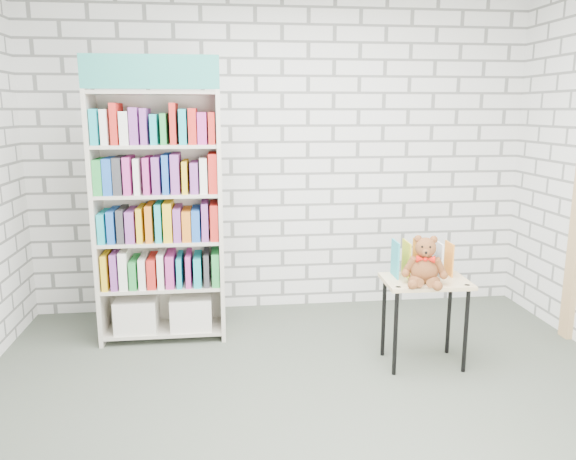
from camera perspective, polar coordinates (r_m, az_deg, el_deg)
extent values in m
plane|color=#454C40|center=(3.63, 3.07, -18.18)|extent=(4.50, 4.50, 0.00)
cube|color=silver|center=(5.13, -0.58, 7.32)|extent=(4.50, 0.02, 2.80)
cube|color=silver|center=(1.29, 19.26, -7.93)|extent=(4.50, 0.02, 2.80)
cube|color=beige|center=(4.61, -18.78, 0.97)|extent=(0.03, 0.38, 1.98)
cube|color=beige|center=(4.51, -6.84, 1.29)|extent=(0.03, 0.38, 1.98)
cube|color=beige|center=(4.72, -12.65, 1.55)|extent=(0.99, 0.02, 1.98)
cube|color=teal|center=(4.29, -13.85, 15.36)|extent=(0.99, 0.02, 0.24)
cube|color=beige|center=(4.79, -12.35, -9.75)|extent=(0.92, 0.36, 0.03)
cube|color=beige|center=(4.67, -12.56, -5.49)|extent=(0.92, 0.36, 0.03)
cube|color=beige|center=(4.57, -12.77, -1.03)|extent=(0.92, 0.36, 0.03)
cube|color=beige|center=(4.51, -12.99, 3.60)|extent=(0.92, 0.36, 0.03)
cube|color=beige|center=(4.47, -13.22, 8.34)|extent=(0.92, 0.36, 0.03)
cube|color=beige|center=(4.46, -13.47, 13.40)|extent=(0.92, 0.36, 0.03)
cube|color=silver|center=(4.77, -15.08, -8.13)|extent=(0.33, 0.32, 0.26)
cube|color=silver|center=(4.73, -9.76, -8.08)|extent=(0.33, 0.32, 0.26)
cube|color=purple|center=(4.62, -12.65, -3.81)|extent=(0.92, 0.32, 0.26)
cube|color=#333338|center=(4.53, -12.87, 0.74)|extent=(0.92, 0.32, 0.26)
cube|color=red|center=(4.48, -13.09, 5.42)|extent=(0.92, 0.32, 0.26)
cube|color=yellow|center=(4.45, -13.33, 10.20)|extent=(0.92, 0.32, 0.26)
cube|color=#D2B67E|center=(4.14, 13.81, -5.08)|extent=(0.61, 0.43, 0.03)
cylinder|color=black|center=(4.03, 10.86, -10.28)|extent=(0.03, 0.03, 0.62)
cylinder|color=black|center=(4.32, 9.69, -8.69)|extent=(0.03, 0.03, 0.62)
cylinder|color=black|center=(4.19, 17.61, -9.75)|extent=(0.03, 0.03, 0.62)
cylinder|color=black|center=(4.47, 16.04, -8.27)|extent=(0.03, 0.03, 0.62)
cylinder|color=black|center=(3.93, 11.14, -5.73)|extent=(0.04, 0.04, 0.01)
cylinder|color=black|center=(4.09, 17.74, -5.38)|extent=(0.04, 0.04, 0.01)
cube|color=teal|center=(4.13, 10.82, -2.99)|extent=(0.02, 0.18, 0.25)
cube|color=gold|center=(4.15, 11.90, -2.95)|extent=(0.02, 0.18, 0.25)
cube|color=orange|center=(4.18, 12.96, -2.92)|extent=(0.02, 0.18, 0.25)
cube|color=black|center=(4.20, 14.01, -2.88)|extent=(0.02, 0.18, 0.25)
cube|color=silver|center=(4.23, 15.04, -2.84)|extent=(0.02, 0.18, 0.25)
cube|color=orange|center=(4.26, 16.07, -2.80)|extent=(0.02, 0.18, 0.25)
ellipsoid|color=brown|center=(4.03, 13.69, -3.86)|extent=(0.20, 0.17, 0.20)
sphere|color=brown|center=(3.99, 13.81, -1.76)|extent=(0.14, 0.14, 0.14)
sphere|color=brown|center=(3.99, 13.08, -0.88)|extent=(0.05, 0.05, 0.05)
sphere|color=brown|center=(3.99, 14.59, -0.94)|extent=(0.05, 0.05, 0.05)
sphere|color=brown|center=(3.94, 13.83, -2.23)|extent=(0.06, 0.06, 0.06)
sphere|color=black|center=(3.92, 13.50, -1.68)|extent=(0.02, 0.02, 0.02)
sphere|color=black|center=(3.93, 14.22, -1.70)|extent=(0.02, 0.02, 0.02)
sphere|color=black|center=(3.91, 13.85, -2.25)|extent=(0.02, 0.02, 0.02)
cylinder|color=brown|center=(4.00, 12.29, -3.48)|extent=(0.10, 0.10, 0.14)
cylinder|color=brown|center=(4.01, 15.16, -3.59)|extent=(0.11, 0.08, 0.14)
sphere|color=brown|center=(4.00, 11.85, -4.31)|extent=(0.06, 0.06, 0.06)
sphere|color=brown|center=(4.01, 15.54, -4.44)|extent=(0.06, 0.06, 0.06)
cylinder|color=brown|center=(3.95, 12.88, -5.09)|extent=(0.06, 0.15, 0.08)
cylinder|color=brown|center=(3.95, 14.54, -5.15)|extent=(0.14, 0.16, 0.08)
sphere|color=brown|center=(3.88, 12.55, -5.43)|extent=(0.07, 0.07, 0.07)
sphere|color=brown|center=(3.89, 14.95, -5.51)|extent=(0.07, 0.07, 0.07)
cone|color=red|center=(3.95, 13.31, -2.87)|extent=(0.07, 0.07, 0.05)
cone|color=red|center=(3.95, 14.28, -2.91)|extent=(0.07, 0.07, 0.05)
sphere|color=red|center=(3.95, 13.80, -2.90)|extent=(0.03, 0.03, 0.03)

